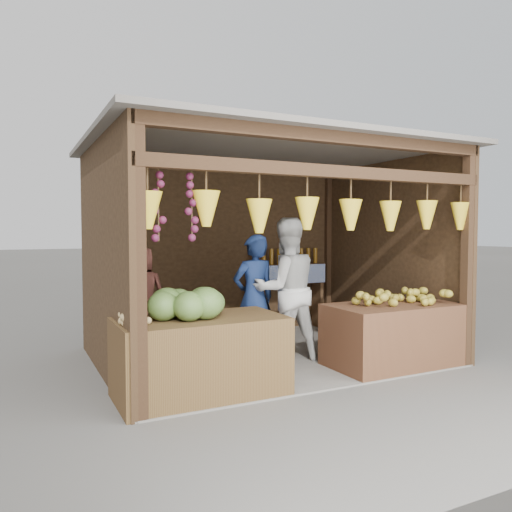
% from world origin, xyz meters
% --- Properties ---
extents(ground, '(80.00, 80.00, 0.00)m').
position_xyz_m(ground, '(0.00, 0.00, 0.00)').
color(ground, '#514F49').
rests_on(ground, ground).
extents(stall_structure, '(4.30, 3.30, 2.66)m').
position_xyz_m(stall_structure, '(-0.03, -0.04, 1.67)').
color(stall_structure, slate).
rests_on(stall_structure, ground).
extents(back_shelf, '(1.25, 0.32, 1.32)m').
position_xyz_m(back_shelf, '(1.05, 1.28, 0.87)').
color(back_shelf, '#382314').
rests_on(back_shelf, ground).
extents(counter_left, '(1.62, 0.85, 0.77)m').
position_xyz_m(counter_left, '(-1.26, -1.06, 0.38)').
color(counter_left, '#4A3118').
rests_on(counter_left, ground).
extents(counter_right, '(1.57, 0.85, 0.74)m').
position_xyz_m(counter_right, '(1.16, -1.07, 0.37)').
color(counter_right, '#472817').
rests_on(counter_right, ground).
extents(stool, '(0.34, 0.34, 0.32)m').
position_xyz_m(stool, '(-1.54, 0.16, 0.16)').
color(stool, black).
rests_on(stool, ground).
extents(man_standing, '(0.59, 0.41, 1.56)m').
position_xyz_m(man_standing, '(-0.22, -0.13, 0.78)').
color(man_standing, '#14234C').
rests_on(man_standing, ground).
extents(woman_standing, '(0.93, 0.76, 1.77)m').
position_xyz_m(woman_standing, '(0.14, -0.29, 0.88)').
color(woman_standing, silver).
rests_on(woman_standing, ground).
extents(vendor_seated, '(0.56, 0.38, 1.11)m').
position_xyz_m(vendor_seated, '(-1.54, 0.16, 0.88)').
color(vendor_seated, '#4F271F').
rests_on(vendor_seated, stool).
extents(melon_pile, '(1.00, 0.50, 0.32)m').
position_xyz_m(melon_pile, '(-1.37, -1.05, 0.93)').
color(melon_pile, '#204612').
rests_on(melon_pile, counter_left).
extents(tanfruit_pile, '(0.34, 0.40, 0.13)m').
position_xyz_m(tanfruit_pile, '(-1.90, -1.08, 0.83)').
color(tanfruit_pile, tan).
rests_on(tanfruit_pile, counter_left).
extents(mango_pile, '(1.40, 0.64, 0.22)m').
position_xyz_m(mango_pile, '(1.17, -1.07, 0.85)').
color(mango_pile, '#BA6A18').
rests_on(mango_pile, counter_right).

